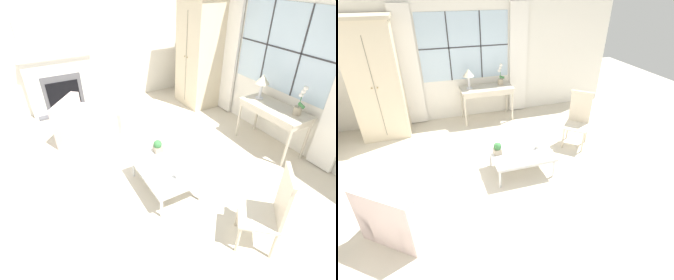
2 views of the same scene
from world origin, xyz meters
The scene contains 13 objects.
ground_plane centered at (0.00, 0.00, 0.00)m, with size 14.00×14.00×0.00m, color beige.
wall_back_windowed centered at (0.00, 3.02, 1.39)m, with size 7.20×0.14×2.80m.
wall_left centered at (-3.03, 0.60, 1.40)m, with size 0.06×7.20×2.80m, color white.
fireplace centered at (-2.91, -0.27, 0.70)m, with size 0.34×1.47×2.02m.
armoire centered at (-1.85, 2.61, 1.18)m, with size 1.00×0.74×2.36m.
console_table centered at (0.37, 2.67, 0.70)m, with size 1.18×0.55×0.79m.
table_lamp centered at (-0.02, 2.68, 1.13)m, with size 0.24×0.24×0.44m.
potted_orchid centered at (0.72, 2.75, 0.96)m, with size 0.16×0.13×0.49m.
armchair_upholstered centered at (-1.40, -0.13, 0.28)m, with size 1.24×1.26×0.80m.
side_chair_wooden centered at (1.81, 1.06, 0.58)m, with size 0.62×0.62×1.07m.
coffee_table centered at (0.43, 0.50, 0.34)m, with size 1.04×0.71×0.38m.
potted_plant_small centered at (0.04, 0.59, 0.48)m, with size 0.13×0.13×0.21m.
pillar_candle centered at (0.73, 0.54, 0.44)m, with size 0.09×0.09×0.15m.
Camera 1 is at (2.99, -0.87, 2.74)m, focal length 28.00 mm.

